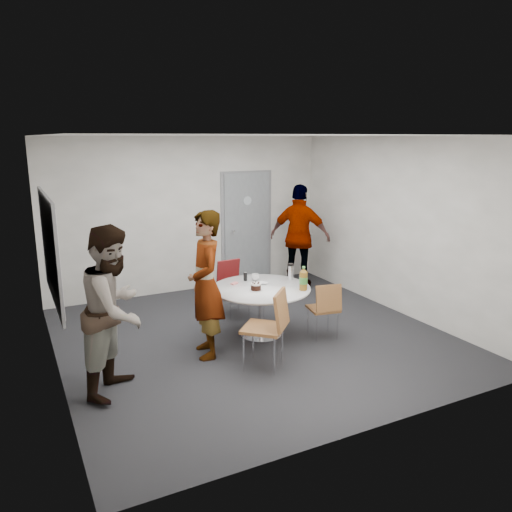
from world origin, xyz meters
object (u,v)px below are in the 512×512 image
chair_near_right (325,305)px  person_left (115,310)px  whiteboard (50,249)px  person_main (206,285)px  chair_near_left (271,321)px  person_right (300,237)px  table (264,294)px  chair_far (232,282)px  door (247,228)px

chair_near_right → person_left: 2.83m
whiteboard → person_main: (1.69, -0.44, -0.53)m
chair_near_left → person_right: (2.02, 2.66, 0.35)m
person_left → person_right: size_ratio=0.97×
table → chair_near_left: (-0.38, -0.92, -0.02)m
chair_far → chair_near_right: bearing=110.5°
chair_near_left → chair_far: size_ratio=1.14×
person_left → whiteboard: bearing=68.1°
whiteboard → table: size_ratio=1.42×
door → table: 2.70m
table → whiteboard: bearing=175.3°
person_main → door: bearing=155.3°
chair_far → person_left: 2.68m
door → person_right: 1.03m
person_main → person_right: bearing=137.2°
person_main → person_left: bearing=-61.5°
whiteboard → table: (2.61, -0.22, -0.84)m
door → person_main: 3.30m
door → chair_far: size_ratio=2.53×
chair_near_right → whiteboard: bearing=178.9°
whiteboard → person_right: whiteboard is taller
door → person_left: 4.37m
person_left → table: bearing=-36.6°
chair_near_right → person_main: 1.69m
table → person_right: bearing=46.6°
door → table: door is taller
table → chair_near_left: size_ratio=1.40×
whiteboard → chair_near_right: (3.31, -0.69, -0.98)m
table → person_left: size_ratio=0.74×
door → person_right: bearing=-47.8°
whiteboard → table: whiteboard is taller
whiteboard → chair_near_left: size_ratio=1.98×
chair_near_right → table: bearing=156.3°
chair_near_left → chair_near_right: (1.08, 0.45, -0.11)m
table → person_right: person_right is taller
whiteboard → table: bearing=-4.7°
table → chair_far: size_ratio=1.60×
person_right → table: bearing=95.1°
chair_near_left → person_main: (-0.54, 0.70, 0.33)m
whiteboard → person_left: size_ratio=1.05×
whiteboard → person_main: size_ratio=1.04×
chair_far → person_main: bearing=49.2°
person_right → chair_near_left: bearing=101.3°
table → person_main: bearing=-166.3°
table → person_main: (-0.92, -0.22, 0.31)m
whiteboard → chair_far: whiteboard is taller
door → whiteboard: 4.25m
door → chair_near_right: 3.03m
chair_far → person_right: person_right is taller
table → chair_far: bearing=91.3°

